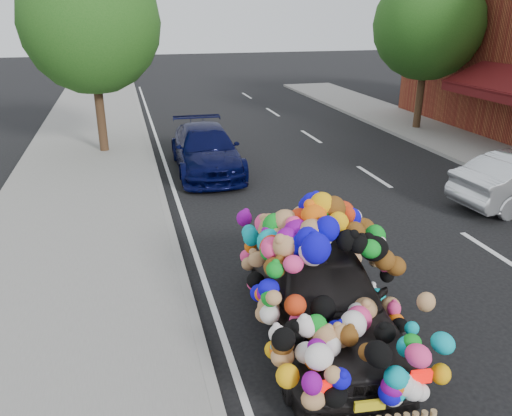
{
  "coord_description": "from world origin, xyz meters",
  "views": [
    {
      "loc": [
        -3.08,
        -7.15,
        4.36
      ],
      "look_at": [
        -1.0,
        0.69,
        1.16
      ],
      "focal_mm": 35.0,
      "sensor_mm": 36.0,
      "label": 1
    }
  ],
  "objects": [
    {
      "name": "ground",
      "position": [
        0.0,
        0.0,
        0.0
      ],
      "size": [
        100.0,
        100.0,
        0.0
      ],
      "primitive_type": "plane",
      "color": "black",
      "rests_on": "ground"
    },
    {
      "name": "sidewalk",
      "position": [
        -4.3,
        0.0,
        0.06
      ],
      "size": [
        4.0,
        60.0,
        0.12
      ],
      "primitive_type": "cube",
      "color": "gray",
      "rests_on": "ground"
    },
    {
      "name": "kerb",
      "position": [
        -2.35,
        0.0,
        0.07
      ],
      "size": [
        0.15,
        60.0,
        0.13
      ],
      "primitive_type": "cube",
      "color": "gray",
      "rests_on": "ground"
    },
    {
      "name": "lane_markings",
      "position": [
        3.6,
        0.0,
        0.01
      ],
      "size": [
        6.0,
        50.0,
        0.01
      ],
      "primitive_type": null,
      "color": "silver",
      "rests_on": "ground"
    },
    {
      "name": "tree_near_sidewalk",
      "position": [
        -3.8,
        9.5,
        4.02
      ],
      "size": [
        4.2,
        4.2,
        6.13
      ],
      "color": "#332114",
      "rests_on": "ground"
    },
    {
      "name": "tree_far_b",
      "position": [
        8.0,
        10.0,
        3.89
      ],
      "size": [
        4.0,
        4.0,
        5.9
      ],
      "color": "#332114",
      "rests_on": "ground"
    },
    {
      "name": "plush_art_car",
      "position": [
        -0.64,
        -1.45,
        1.02
      ],
      "size": [
        2.4,
        4.38,
        2.01
      ],
      "rotation": [
        0.0,
        0.0,
        -0.11
      ],
      "color": "black",
      "rests_on": "ground"
    },
    {
      "name": "navy_sedan",
      "position": [
        -0.88,
        6.76,
        0.64
      ],
      "size": [
        1.91,
        4.45,
        1.28
      ],
      "primitive_type": "imported",
      "rotation": [
        0.0,
        0.0,
        -0.03
      ],
      "color": "#040731",
      "rests_on": "ground"
    }
  ]
}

